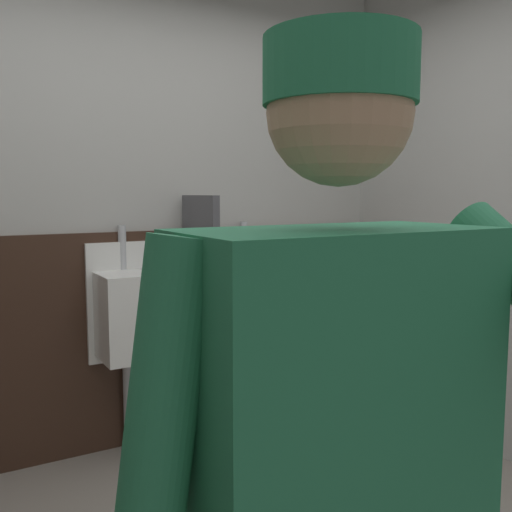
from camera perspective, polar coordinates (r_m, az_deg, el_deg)
wall_back at (r=3.23m, az=-13.37°, el=6.76°), size 3.92×0.12×2.89m
wainscot_band_back at (r=3.26m, az=-12.60°, el=-8.19°), size 3.32×0.03×1.20m
urinal_left at (r=3.08m, az=-12.49°, el=-5.70°), size 0.40×0.34×1.24m
urinal_middle at (r=3.38m, az=-0.24°, el=-4.49°), size 0.40×0.34×1.24m
privacy_divider_panel at (r=3.11m, az=-5.58°, el=-2.20°), size 0.04×0.40×0.90m
person at (r=0.94m, az=8.15°, el=-22.26°), size 0.69×0.60×1.63m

